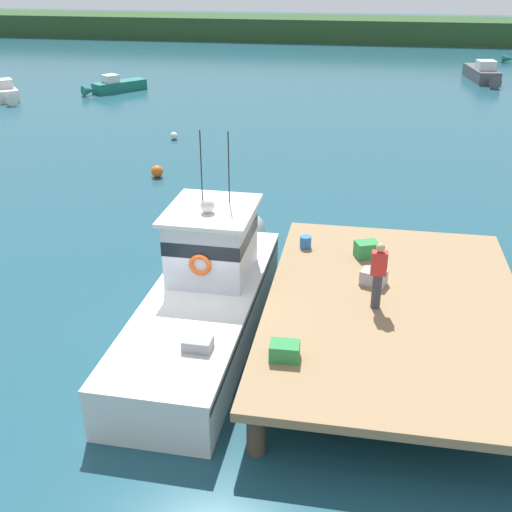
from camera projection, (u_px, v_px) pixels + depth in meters
The scene contains 14 objects.
ground_plane at pixel (199, 328), 15.93m from camera, with size 200.00×200.00×0.00m, color #1E4C5B.
dock at pixel (394, 308), 14.71m from camera, with size 6.00×9.00×1.20m.
main_fishing_boat at pixel (207, 292), 15.57m from camera, with size 2.66×9.83×4.80m.
crate_stack_near_edge at pixel (285, 351), 12.58m from camera, with size 0.60×0.44×0.36m, color #2D8442.
crate_single_by_cleat at pixel (367, 249), 16.85m from camera, with size 0.60×0.44×0.43m, color #2D8442.
crate_stack_mid_dock at pixel (374, 278), 15.44m from camera, with size 0.60×0.44×0.36m, color #9E9EA3.
bait_bucket at pixel (306, 242), 17.41m from camera, with size 0.32×0.32×0.34m, color #2866B2.
deckhand_by_the_boat at pixel (378, 274), 14.14m from camera, with size 0.36×0.22×1.63m.
moored_boat_mid_harbor at pixel (115, 86), 43.59m from camera, with size 3.67×4.24×1.19m.
moored_boat_far_left at pixel (483, 74), 47.29m from camera, with size 2.19×6.30×1.58m.
moored_boat_near_channel at pixel (4, 92), 41.40m from camera, with size 4.15×4.68×1.33m.
mooring_buoy_outer at pixel (157, 171), 26.70m from camera, with size 0.51×0.51×0.51m, color #EA5B19.
mooring_buoy_spare_mooring at pixel (174, 136), 32.24m from camera, with size 0.39×0.39×0.39m, color silver.
far_shoreline at pixel (339, 29), 70.42m from camera, with size 120.00×8.00×2.40m, color #284723.
Camera 1 is at (3.79, -13.10, 8.56)m, focal length 43.76 mm.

